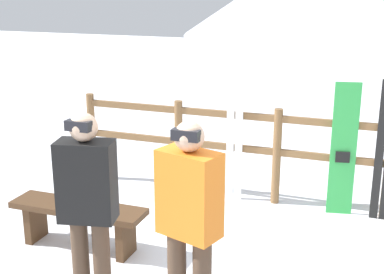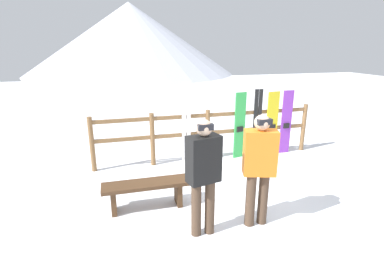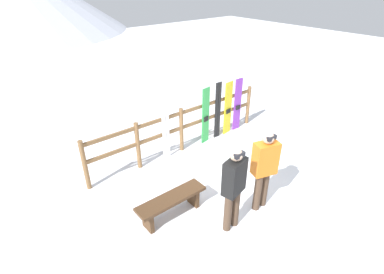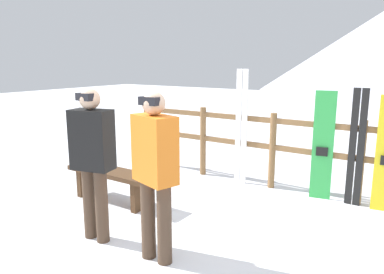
# 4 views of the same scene
# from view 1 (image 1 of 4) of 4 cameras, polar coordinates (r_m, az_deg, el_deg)

# --- Properties ---
(fence) EXTENTS (5.06, 0.10, 1.16)m
(fence) POSITION_cam_1_polar(r_m,az_deg,el_deg) (6.33, 9.06, -1.19)
(fence) COLOR brown
(fence) RESTS_ON ground
(bench) EXTENTS (1.38, 0.36, 0.45)m
(bench) POSITION_cam_1_polar(r_m,az_deg,el_deg) (5.44, -12.02, -8.25)
(bench) COLOR #4C331E
(bench) RESTS_ON ground
(person_black) EXTENTS (0.47, 0.33, 1.64)m
(person_black) POSITION_cam_1_polar(r_m,az_deg,el_deg) (4.18, -11.07, -6.68)
(person_black) COLOR #4C3828
(person_black) RESTS_ON ground
(person_orange) EXTENTS (0.50, 0.37, 1.65)m
(person_orange) POSITION_cam_1_polar(r_m,az_deg,el_deg) (3.87, -0.30, -8.33)
(person_orange) COLOR #4C3828
(person_orange) RESTS_ON ground
(ski_pair_white) EXTENTS (0.20, 0.02, 1.80)m
(ski_pair_white) POSITION_cam_1_polar(r_m,az_deg,el_deg) (6.33, 4.58, 1.00)
(ski_pair_white) COLOR white
(ski_pair_white) RESTS_ON ground
(snowboard_green) EXTENTS (0.28, 0.10, 1.53)m
(snowboard_green) POSITION_cam_1_polar(r_m,az_deg,el_deg) (6.17, 15.84, -1.37)
(snowboard_green) COLOR green
(snowboard_green) RESTS_ON ground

